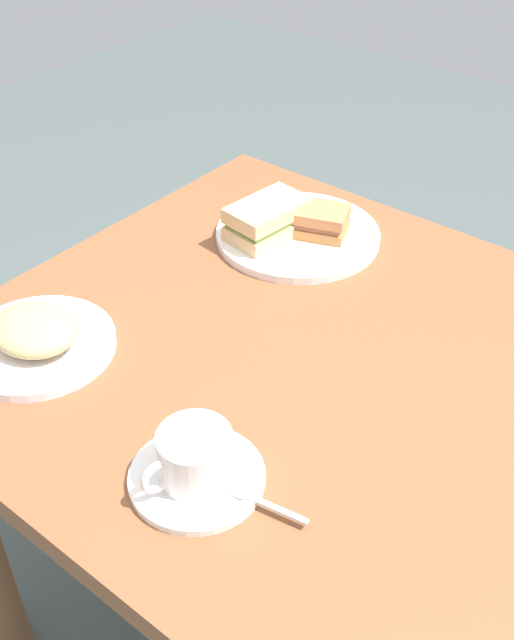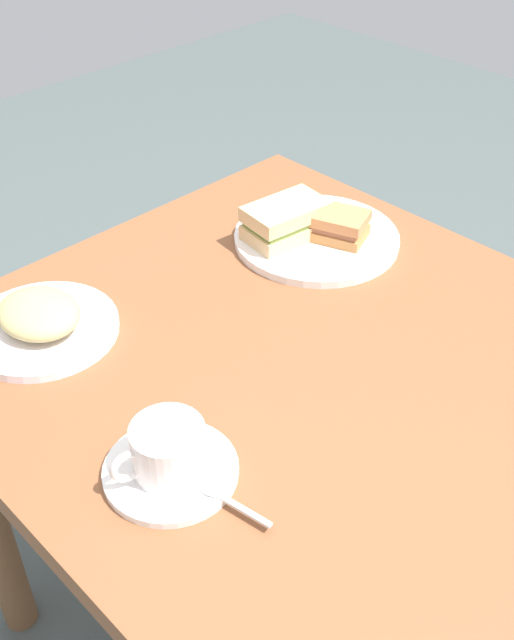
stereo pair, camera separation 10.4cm
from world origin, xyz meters
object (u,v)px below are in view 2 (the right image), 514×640
at_px(dining_table, 372,455).
at_px(sandwich_front, 328,223).
at_px(side_plate, 42,329).
at_px(spoon, 223,497).
at_px(coffee_cup, 167,448).
at_px(coffee_saucer, 171,470).
at_px(sandwich_plate, 317,238).
at_px(sandwich_back, 286,221).

distance_m(dining_table, sandwich_front, 0.42).
relative_size(dining_table, side_plate, 5.47).
xyz_separation_m(dining_table, spoon, (0.02, 0.26, 0.11)).
distance_m(coffee_cup, side_plate, 0.34).
bearing_deg(coffee_saucer, dining_table, -110.37).
xyz_separation_m(sandwich_plate, coffee_cup, (-0.23, 0.51, 0.04)).
distance_m(sandwich_back, coffee_cup, 0.54).
height_order(sandwich_front, side_plate, sandwich_front).
xyz_separation_m(sandwich_back, side_plate, (0.08, 0.43, -0.04)).
height_order(sandwich_plate, spoon, spoon).
relative_size(coffee_saucer, spoon, 1.64).
bearing_deg(coffee_saucer, sandwich_back, -60.83).
distance_m(coffee_saucer, coffee_cup, 0.04).
bearing_deg(sandwich_back, coffee_cup, 119.05).
bearing_deg(side_plate, dining_table, -151.98).
bearing_deg(sandwich_back, coffee_saucer, 119.17).
bearing_deg(dining_table, sandwich_plate, -36.16).
distance_m(sandwich_plate, sandwich_back, 0.07).
height_order(dining_table, sandwich_front, sandwich_front).
relative_size(sandwich_back, spoon, 1.49).
height_order(coffee_cup, spoon, coffee_cup).
bearing_deg(side_plate, sandwich_plate, -103.38).
distance_m(sandwich_plate, spoon, 0.58).
relative_size(sandwich_plate, side_plate, 1.27).
relative_size(sandwich_back, coffee_saucer, 0.91).
xyz_separation_m(sandwich_front, coffee_cup, (-0.21, 0.52, 0.01)).
height_order(dining_table, side_plate, side_plate).
bearing_deg(spoon, coffee_saucer, 9.80).
bearing_deg(sandwich_plate, spoon, 121.59).
height_order(coffee_saucer, spoon, spoon).
bearing_deg(sandwich_front, coffee_cup, 112.25).
xyz_separation_m(sandwich_plate, coffee_saucer, (-0.23, 0.51, -0.00)).
height_order(sandwich_front, coffee_saucer, sandwich_front).
height_order(dining_table, sandwich_back, sandwich_back).
height_order(sandwich_front, coffee_cup, coffee_cup).
xyz_separation_m(sandwich_back, coffee_saucer, (-0.26, 0.47, -0.04)).
height_order(spoon, side_plate, spoon).
bearing_deg(dining_table, side_plate, 28.02).
bearing_deg(sandwich_front, side_plate, 75.55).
relative_size(coffee_cup, side_plate, 0.52).
xyz_separation_m(dining_table, side_plate, (0.44, 0.23, 0.10)).
bearing_deg(dining_table, sandwich_back, -28.66).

